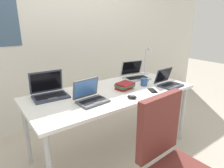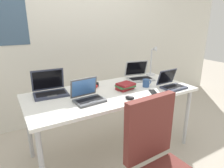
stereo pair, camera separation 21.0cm
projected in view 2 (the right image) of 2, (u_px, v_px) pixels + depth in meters
name	position (u px, v px, depth m)	size (l,w,h in m)	color
ground_plane	(112.00, 149.00, 2.36)	(12.00, 12.00, 0.00)	#B7AD9E
wall_back	(74.00, 32.00, 2.86)	(6.00, 0.13, 2.60)	silver
desk	(112.00, 96.00, 2.14)	(1.80, 0.80, 0.74)	white
desk_lamp	(153.00, 61.00, 2.67)	(0.12, 0.18, 0.40)	silver
laptop_by_keyboard	(139.00, 76.00, 2.54)	(0.36, 0.33, 0.23)	#B7BABC
laptop_front_left	(88.00, 96.00, 1.86)	(0.29, 0.25, 0.21)	#515459
laptop_center	(172.00, 84.00, 2.23)	(0.27, 0.25, 0.20)	#33384C
laptop_mid_desk	(50.00, 90.00, 2.02)	(0.35, 0.28, 0.25)	#33384C
computer_mouse	(130.00, 98.00, 1.90)	(0.06, 0.10, 0.03)	black
cell_phone	(153.00, 92.00, 2.08)	(0.06, 0.14, 0.01)	black
headphones	(90.00, 86.00, 2.25)	(0.21, 0.18, 0.04)	red
book_stack	(125.00, 86.00, 2.16)	(0.21, 0.19, 0.07)	maroon
coffee_mug	(146.00, 83.00, 2.25)	(0.11, 0.08, 0.09)	#2D518C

